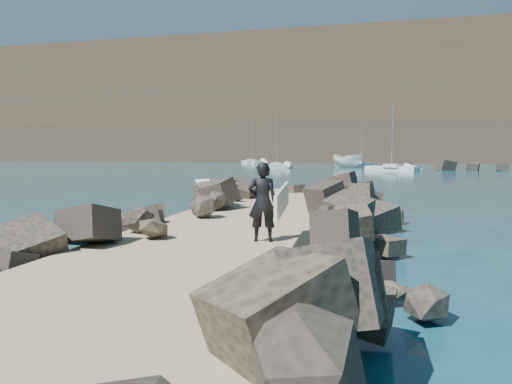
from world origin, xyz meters
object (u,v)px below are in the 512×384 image
surfboard_resting (212,191)px  sailboat_e (252,162)px  surfer_with_board (265,202)px  boat_imported (348,161)px

surfboard_resting → sailboat_e: size_ratio=0.27×
surfboard_resting → surfer_with_board: (3.94, -7.59, 0.48)m
surfboard_resting → boat_imported: (3.04, 57.44, 0.07)m
boat_imported → sailboat_e: bearing=85.9°
surfer_with_board → sailboat_e: size_ratio=0.24×
surfboard_resting → boat_imported: size_ratio=0.44×
surfboard_resting → surfer_with_board: size_ratio=1.11×
surfboard_resting → boat_imported: bearing=46.9°
sailboat_e → surfer_with_board: bearing=-75.5°
surfboard_resting → surfer_with_board: bearing=-102.6°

